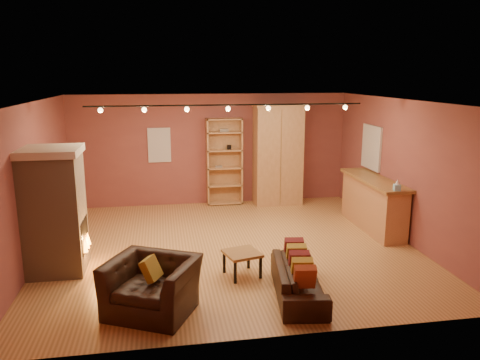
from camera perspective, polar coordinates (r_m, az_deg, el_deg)
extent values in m
plane|color=#A6703B|center=(9.19, -1.18, -8.14)|extent=(7.00, 7.00, 0.00)
plane|color=brown|center=(8.59, -1.27, 9.58)|extent=(7.00, 7.00, 0.00)
cube|color=brown|center=(11.95, -3.53, 3.72)|extent=(7.00, 0.02, 2.80)
cube|color=brown|center=(8.98, -23.91, -0.42)|extent=(0.02, 6.50, 2.80)
cube|color=brown|center=(9.91, 19.23, 1.13)|extent=(0.02, 6.50, 2.80)
cube|color=tan|center=(8.40, -21.65, -3.89)|extent=(0.90, 0.90, 2.00)
cube|color=beige|center=(8.18, -22.26, 3.25)|extent=(0.98, 0.98, 0.12)
cube|color=black|center=(8.44, -18.69, -6.42)|extent=(0.10, 0.65, 0.55)
cone|color=orange|center=(8.47, -18.23, -7.18)|extent=(0.10, 0.10, 0.22)
cube|color=silver|center=(11.84, -9.81, 4.21)|extent=(0.56, 0.04, 0.86)
cube|color=tan|center=(12.02, -2.01, 2.36)|extent=(0.90, 0.04, 2.21)
cube|color=tan|center=(11.82, -3.99, 2.15)|extent=(0.04, 0.35, 2.21)
cube|color=tan|center=(11.93, 0.14, 2.29)|extent=(0.04, 0.35, 2.21)
cube|color=gray|center=(11.87, -2.63, 1.63)|extent=(0.18, 0.12, 0.05)
cube|color=black|center=(11.82, -1.35, 4.01)|extent=(0.10, 0.10, 0.12)
cube|color=tan|center=(12.11, -1.88, -2.73)|extent=(0.90, 0.35, 0.04)
cube|color=tan|center=(11.99, -1.89, -0.60)|extent=(0.90, 0.35, 0.03)
cube|color=tan|center=(11.90, -1.91, 1.51)|extent=(0.90, 0.35, 0.03)
cube|color=tan|center=(11.82, -1.92, 3.66)|extent=(0.90, 0.35, 0.04)
cube|color=tan|center=(11.75, -1.94, 5.83)|extent=(0.90, 0.35, 0.04)
cube|color=tan|center=(11.72, -1.95, 7.44)|extent=(0.90, 0.35, 0.04)
cube|color=tan|center=(11.96, 4.62, 2.93)|extent=(1.19, 0.65, 2.48)
cube|color=olive|center=(11.65, 5.01, 2.67)|extent=(0.02, 0.01, 2.38)
cube|color=tan|center=(11.80, 4.74, 9.02)|extent=(1.25, 0.71, 0.06)
cube|color=tan|center=(10.49, 15.89, -2.94)|extent=(0.50, 2.20, 1.05)
cube|color=olive|center=(10.35, 16.08, 0.01)|extent=(0.62, 2.32, 0.06)
cube|color=#89C3DB|center=(9.39, 18.59, -0.83)|extent=(0.16, 0.16, 0.13)
cone|color=white|center=(9.37, 18.64, -0.14)|extent=(0.08, 0.08, 0.10)
cube|color=silver|center=(11.08, 15.74, 3.85)|extent=(0.05, 0.90, 1.00)
imported|color=black|center=(7.23, 7.13, -11.37)|extent=(0.74, 1.77, 0.67)
cube|color=#983D1E|center=(6.64, 7.90, -11.60)|extent=(0.33, 0.27, 0.36)
cube|color=#A5872A|center=(6.89, 7.53, -10.66)|extent=(0.33, 0.27, 0.36)
cube|color=maroon|center=(7.14, 7.18, -9.78)|extent=(0.33, 0.27, 0.36)
cube|color=#A5872A|center=(7.39, 6.86, -8.97)|extent=(0.33, 0.27, 0.36)
cube|color=maroon|center=(7.65, 6.56, -8.21)|extent=(0.33, 0.27, 0.36)
imported|color=black|center=(6.76, -10.74, -11.61)|extent=(1.39, 1.21, 1.03)
cube|color=#A5872A|center=(6.71, -10.78, -10.61)|extent=(0.34, 0.37, 0.34)
cube|color=olive|center=(7.81, 0.25, -8.93)|extent=(0.67, 0.67, 0.05)
cube|color=black|center=(7.65, -1.16, -11.11)|extent=(0.05, 0.05, 0.36)
cube|color=black|center=(7.73, 2.24, -10.87)|extent=(0.05, 0.05, 0.36)
cube|color=black|center=(8.07, -1.64, -9.81)|extent=(0.05, 0.05, 0.36)
cube|color=black|center=(8.14, 1.57, -9.61)|extent=(0.05, 0.05, 0.36)
cylinder|color=black|center=(8.79, -1.46, 9.13)|extent=(5.20, 0.03, 0.03)
sphere|color=#FFD88C|center=(8.77, -16.66, 8.14)|extent=(0.09, 0.09, 0.09)
sphere|color=#FFD88C|center=(8.71, -11.60, 8.38)|extent=(0.09, 0.09, 0.09)
sphere|color=#FFD88C|center=(8.72, -6.50, 8.57)|extent=(0.09, 0.09, 0.09)
sphere|color=#FFD88C|center=(8.80, -1.46, 8.68)|extent=(0.09, 0.09, 0.09)
sphere|color=#FFD88C|center=(8.94, 3.47, 8.73)|extent=(0.09, 0.09, 0.09)
sphere|color=#FFD88C|center=(9.14, 8.21, 8.71)|extent=(0.09, 0.09, 0.09)
sphere|color=#FFD88C|center=(9.41, 12.71, 8.64)|extent=(0.09, 0.09, 0.09)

